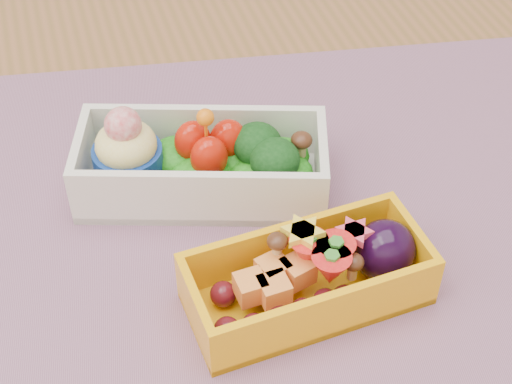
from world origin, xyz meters
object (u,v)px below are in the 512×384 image
object	(u,v)px
bento_white	(201,163)
placemat	(248,239)
table	(234,349)
bento_yellow	(313,276)

from	to	relation	value
bento_white	placemat	bearing A→B (deg)	-54.52
placemat	table	bearing A→B (deg)	-133.23
bento_white	table	bearing A→B (deg)	-70.88
table	bento_yellow	bearing A→B (deg)	-48.23
table	bento_white	bearing A→B (deg)	91.40
bento_yellow	placemat	bearing A→B (deg)	106.39
bento_white	bento_yellow	world-z (taller)	bento_white
table	placemat	xyz separation A→B (m)	(0.02, 0.02, 0.10)
placemat	bento_white	bearing A→B (deg)	107.76
table	placemat	bearing A→B (deg)	46.77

